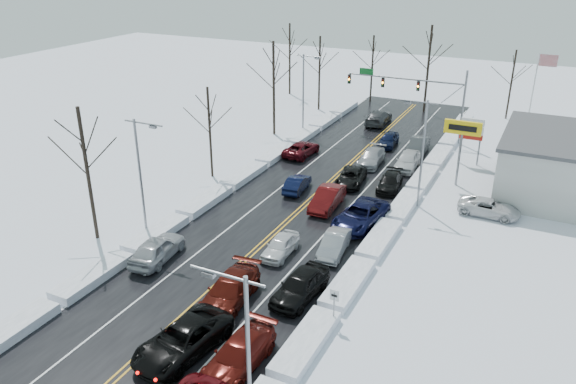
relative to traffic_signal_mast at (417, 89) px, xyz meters
The scene contains 42 objects.
ground 28.73m from the traffic_signal_mast, 97.02° to the right, with size 160.00×160.00×0.00m, color silver.
road_surface 26.78m from the traffic_signal_mast, 97.55° to the right, with size 14.00×84.00×0.01m, color black.
snow_bank_left 28.77m from the traffic_signal_mast, 113.03° to the right, with size 1.71×72.00×0.60m, color white.
snow_bank_right 26.88m from the traffic_signal_mast, 80.92° to the right, with size 1.71×72.00×0.60m, color white.
traffic_signal_mast is the anchor object (origin of this frame).
tires_plus_sign 13.92m from the traffic_signal_mast, 59.54° to the right, with size 3.20×0.34×6.00m.
used_vehicles_sign 9.50m from the traffic_signal_mast, 40.34° to the right, with size 2.20×0.22×4.65m.
speed_limit_sign 36.51m from the traffic_signal_mast, 82.48° to the right, with size 0.55×0.09×2.35m.
flagpole 11.90m from the traffic_signal_mast, ahead, with size 1.87×1.20×10.00m.
streetlight_se 46.25m from the traffic_signal_mast, 83.98° to the right, with size 3.20×0.25×9.00m.
streetlight_ne 18.63m from the traffic_signal_mast, 74.91° to the right, with size 3.20×0.25×9.00m.
streetlight_sw 34.08m from the traffic_signal_mast, 110.16° to the right, with size 3.20×0.25×9.00m.
streetlight_nw 12.40m from the traffic_signal_mast, 161.23° to the right, with size 3.20×0.25×9.00m.
tree_left_b 37.16m from the traffic_signal_mast, 113.74° to the right, with size 4.00×4.00×10.00m.
tree_left_c 24.38m from the traffic_signal_mast, 124.90° to the right, with size 3.40×3.40×8.50m.
tree_left_d 15.93m from the traffic_signal_mast, 157.76° to the right, with size 4.20×4.20×10.50m.
tree_left_e 15.51m from the traffic_signal_mast, 157.13° to the left, with size 3.80×3.80×9.50m.
tree_far_a 24.63m from the traffic_signal_mast, 150.75° to the left, with size 4.00×4.00×10.00m.
tree_far_b 16.10m from the traffic_signal_mast, 125.98° to the left, with size 3.60×3.60×9.00m.
tree_far_c 11.32m from the traffic_signal_mast, 97.48° to the left, with size 4.40×4.40×11.00m.
tree_far_d 15.16m from the traffic_signal_mast, 55.64° to the left, with size 3.40×3.40×8.50m.
queued_car_2 42.12m from the traffic_signal_mast, 92.11° to the right, with size 2.76×5.98×1.66m, color black.
queued_car_3 37.14m from the traffic_signal_mast, 92.72° to the right, with size 2.30×5.65×1.64m, color #440E09.
queued_car_4 30.72m from the traffic_signal_mast, 93.01° to the right, with size 1.62×4.02×1.37m, color white.
queued_car_5 22.33m from the traffic_signal_mast, 94.22° to the right, with size 1.75×5.02×1.65m, color #500A0B.
queued_car_6 16.97m from the traffic_signal_mast, 95.72° to the right, with size 2.21×4.80×1.33m, color black.
queued_car_7 11.85m from the traffic_signal_mast, 98.30° to the right, with size 2.05×5.05×1.47m, color #9A9CA1.
queued_car_8 7.15m from the traffic_signal_mast, 110.93° to the right, with size 1.71×4.26×1.45m, color black.
queued_car_11 41.81m from the traffic_signal_mast, 87.65° to the right, with size 2.16×5.32×1.54m, color #470D09.
queued_car_12 34.84m from the traffic_signal_mast, 86.86° to the right, with size 2.03×5.05×1.72m, color black.
queued_car_13 28.94m from the traffic_signal_mast, 86.51° to the right, with size 1.51×4.34×1.43m, color gray.
queued_car_14 24.12m from the traffic_signal_mast, 85.27° to the right, with size 2.80×6.06×1.68m, color black.
queued_car_15 16.61m from the traffic_signal_mast, 82.97° to the right, with size 1.85×4.55×1.32m, color black.
queued_car_16 11.57m from the traffic_signal_mast, 78.71° to the right, with size 1.97×4.89×1.67m, color silver.
queued_car_17 7.72m from the traffic_signal_mast, 70.35° to the right, with size 1.70×4.88×1.61m, color #3F4244.
oncoming_car_0 20.99m from the traffic_signal_mast, 105.23° to the right, with size 1.43×4.11×1.35m, color black.
oncoming_car_1 15.16m from the traffic_signal_mast, 128.72° to the right, with size 2.33×5.05×1.40m, color #480910.
oncoming_car_2 8.21m from the traffic_signal_mast, 147.80° to the left, with size 2.34×5.75×1.67m, color #3A3C3E.
oncoming_car_3 36.10m from the traffic_signal_mast, 104.41° to the right, with size 2.02×5.01×1.71m, color #A5A7AD.
parked_car_0 20.97m from the traffic_signal_mast, 58.31° to the right, with size 2.23×4.84×1.35m, color silver.
parked_car_1 18.41m from the traffic_signal_mast, 38.71° to the right, with size 1.95×4.79×1.39m, color #3B3D40.
parked_car_2 14.40m from the traffic_signal_mast, 28.32° to the right, with size 1.60×3.97×1.35m, color silver.
Camera 1 is at (17.49, -32.83, 19.95)m, focal length 35.00 mm.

